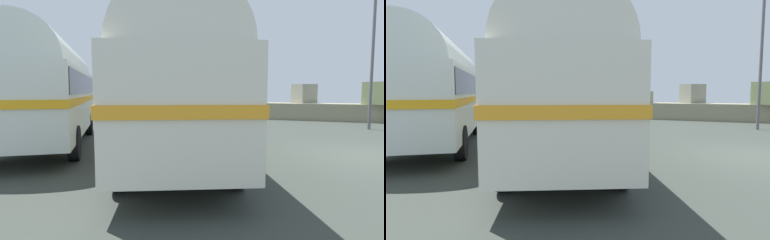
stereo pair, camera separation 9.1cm
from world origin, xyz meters
TOP-DOWN VIEW (x-y plane):
  - ground at (0.00, 0.00)m, footprint 32.00×26.00m
  - breakwater at (-0.02, 11.79)m, footprint 31.36×2.72m
  - vintage_coach at (-5.09, -2.41)m, footprint 5.80×8.79m
  - second_coach at (-10.04, -1.91)m, footprint 6.84×8.41m
  - lamp_post at (1.15, 7.37)m, footprint 0.87×0.71m

SIDE VIEW (x-z plane):
  - ground at x=0.00m, z-range 0.00..0.02m
  - breakwater at x=-0.02m, z-range -0.52..1.93m
  - vintage_coach at x=-5.09m, z-range 0.20..3.90m
  - second_coach at x=-10.04m, z-range 0.20..3.90m
  - lamp_post at x=1.15m, z-range 0.41..7.47m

